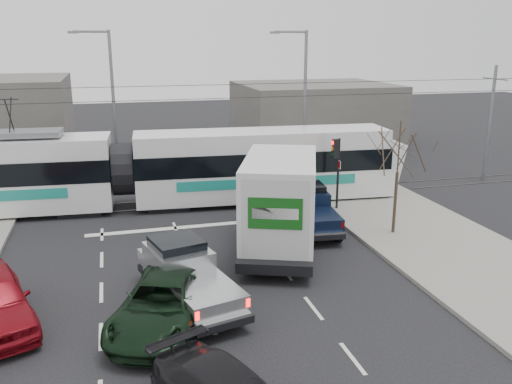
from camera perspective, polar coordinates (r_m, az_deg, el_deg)
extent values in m
plane|color=black|center=(20.29, -1.56, -8.88)|extent=(120.00, 120.00, 0.00)
cube|color=gray|center=(23.84, 20.07, -5.83)|extent=(6.00, 60.00, 0.15)
cube|color=#33302D|center=(29.50, -6.15, -0.97)|extent=(60.00, 1.60, 0.03)
cube|color=#645F5A|center=(45.38, 6.09, 8.14)|extent=(12.00, 10.00, 5.00)
cylinder|color=#47382B|center=(24.63, 14.43, -1.09)|extent=(0.14, 0.14, 2.75)
cylinder|color=#47382B|center=(24.05, 14.83, 4.62)|extent=(0.07, 0.07, 2.25)
cylinder|color=black|center=(27.53, 8.63, 1.91)|extent=(0.12, 0.12, 3.60)
cube|color=black|center=(27.17, 8.35, 4.55)|extent=(0.28, 0.28, 0.95)
cylinder|color=#FF0C07|center=(27.06, 8.08, 5.16)|extent=(0.06, 0.20, 0.20)
cylinder|color=orange|center=(27.11, 8.06, 4.54)|extent=(0.06, 0.20, 0.20)
cylinder|color=#05330C|center=(27.17, 8.03, 3.91)|extent=(0.06, 0.20, 0.20)
cube|color=white|center=(27.27, 8.76, 2.85)|extent=(0.02, 0.30, 0.40)
cylinder|color=slate|center=(34.27, 5.15, 9.07)|extent=(0.20, 0.20, 9.00)
cylinder|color=slate|center=(33.71, 3.67, 16.49)|extent=(2.00, 0.14, 0.14)
cube|color=slate|center=(33.40, 1.98, 16.43)|extent=(0.55, 0.25, 0.14)
cylinder|color=slate|center=(34.16, -14.73, 8.60)|extent=(0.20, 0.20, 9.00)
cylinder|color=slate|center=(33.94, -17.01, 15.86)|extent=(2.00, 0.14, 0.14)
cube|color=slate|center=(33.98, -18.75, 15.63)|extent=(0.55, 0.25, 0.14)
cylinder|color=black|center=(28.41, -6.48, 9.69)|extent=(60.00, 0.03, 0.03)
cylinder|color=black|center=(28.35, -6.52, 11.10)|extent=(60.00, 0.03, 0.03)
cylinder|color=slate|center=(36.08, 23.37, 6.58)|extent=(0.20, 0.20, 7.00)
cube|color=white|center=(29.20, 0.73, 1.11)|extent=(13.56, 3.76, 1.62)
cube|color=black|center=(28.91, 0.73, 3.52)|extent=(13.63, 3.79, 1.11)
cube|color=white|center=(28.71, 0.74, 5.46)|extent=(13.55, 3.65, 1.03)
cube|color=#1B897D|center=(27.78, 1.32, 0.98)|extent=(9.35, 0.69, 0.52)
cylinder|color=black|center=(28.41, -13.80, 2.39)|extent=(1.23, 2.76, 2.70)
cube|color=slate|center=(28.61, -22.86, 5.72)|extent=(3.23, 1.90, 0.26)
cube|color=black|center=(29.10, -17.85, -1.53)|extent=(2.24, 2.53, 0.37)
cube|color=black|center=(28.87, -9.23, -1.09)|extent=(2.24, 2.53, 0.37)
cube|color=black|center=(30.36, 7.46, -0.18)|extent=(2.24, 2.53, 0.37)
cube|color=black|center=(18.21, -6.95, -10.25)|extent=(3.13, 5.66, 0.23)
cube|color=#B6B8BB|center=(18.76, -8.17, -7.31)|extent=(2.32, 2.63, 1.06)
cube|color=black|center=(18.63, -8.34, -5.64)|extent=(1.92, 1.95, 0.51)
cube|color=#B6B8BB|center=(19.96, -9.52, -6.58)|extent=(1.94, 1.37, 0.51)
cube|color=#B6B8BB|center=(17.07, -5.43, -10.68)|extent=(2.36, 2.79, 0.60)
cube|color=silver|center=(16.06, -3.30, -13.44)|extent=(1.69, 0.58, 0.17)
cube|color=#FF0C07|center=(15.69, -6.23, -12.84)|extent=(0.14, 0.10, 0.26)
cube|color=#FF0C07|center=(16.31, -0.87, -11.56)|extent=(0.14, 0.10, 0.26)
cylinder|color=black|center=(19.47, -11.26, -9.10)|extent=(0.43, 0.78, 0.74)
cylinder|color=black|center=(20.00, -6.59, -8.20)|extent=(0.43, 0.78, 0.74)
cylinder|color=black|center=(16.58, -7.35, -13.58)|extent=(0.43, 0.78, 0.74)
cylinder|color=black|center=(17.19, -1.98, -12.31)|extent=(0.43, 0.78, 0.74)
cube|color=black|center=(22.94, 2.61, -4.21)|extent=(5.44, 8.46, 0.40)
cube|color=white|center=(25.54, 3.05, 0.17)|extent=(3.12, 2.73, 1.83)
cube|color=black|center=(25.51, 3.09, 1.75)|extent=(2.56, 2.01, 0.69)
cube|color=silver|center=(21.65, 2.53, -0.73)|extent=(4.52, 6.07, 3.37)
cube|color=silver|center=(19.08, 2.03, -3.02)|extent=(2.27, 0.92, 2.97)
cube|color=#114E13|center=(18.94, 2.03, -2.30)|extent=(1.80, 0.71, 1.15)
cube|color=black|center=(19.50, 1.92, -8.29)|extent=(2.41, 1.16, 0.21)
cylinder|color=black|center=(25.48, 0.24, -2.40)|extent=(0.69, 1.08, 1.03)
cylinder|color=black|center=(25.36, 5.68, -2.57)|extent=(0.69, 1.08, 1.03)
cylinder|color=black|center=(20.98, -1.09, -6.32)|extent=(0.73, 1.19, 1.14)
cylinder|color=black|center=(20.84, 5.56, -6.55)|extent=(0.73, 1.19, 1.14)
cube|color=black|center=(24.85, 5.89, -2.97)|extent=(2.20, 4.80, 0.23)
cube|color=black|center=(25.43, 5.46, -0.98)|extent=(1.88, 2.12, 1.07)
cube|color=black|center=(25.36, 5.44, 0.28)|extent=(1.60, 1.54, 0.51)
cube|color=black|center=(26.52, 4.85, -0.74)|extent=(1.71, 1.01, 0.51)
cube|color=black|center=(23.80, 6.54, -2.90)|extent=(1.90, 2.26, 0.60)
cube|color=silver|center=(22.79, 7.33, -4.45)|extent=(1.59, 0.33, 0.17)
cube|color=#590505|center=(22.57, 5.44, -3.67)|extent=(0.14, 0.09, 0.26)
cube|color=#590505|center=(22.98, 9.11, -3.45)|extent=(0.14, 0.09, 0.26)
cylinder|color=black|center=(26.09, 3.38, -2.32)|extent=(0.34, 0.77, 0.74)
cylinder|color=black|center=(26.46, 6.73, -2.14)|extent=(0.34, 0.77, 0.74)
cylinder|color=black|center=(23.36, 4.93, -4.55)|extent=(0.34, 0.77, 0.74)
cylinder|color=black|center=(23.77, 8.64, -4.31)|extent=(0.34, 0.77, 0.74)
imported|color=black|center=(17.01, -9.73, -11.48)|extent=(4.24, 5.82, 1.47)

